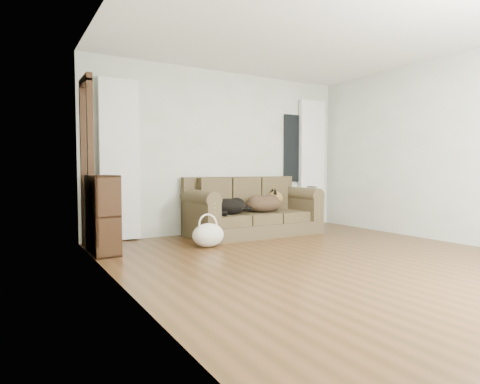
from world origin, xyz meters
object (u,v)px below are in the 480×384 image
tote_bag (208,235)px  dog_shepherd (265,203)px  sofa (254,206)px  bookshelf (102,212)px  dog_black_lab (226,206)px

tote_bag → dog_shepherd: bearing=22.9°
sofa → bookshelf: bookshelf is taller
dog_black_lab → bookshelf: (-1.81, -0.19, 0.02)m
sofa → bookshelf: bearing=-174.0°
sofa → tote_bag: sofa is taller
dog_shepherd → dog_black_lab: bearing=-1.6°
dog_shepherd → bookshelf: bookshelf is taller
dog_black_lab → tote_bag: dog_black_lab is taller
sofa → tote_bag: size_ratio=4.78×
dog_black_lab → tote_bag: (-0.54, -0.51, -0.32)m
dog_black_lab → dog_shepherd: (0.72, 0.02, 0.01)m
dog_shepherd → bookshelf: size_ratio=0.70×
dog_black_lab → dog_shepherd: dog_shepherd is taller
dog_black_lab → bookshelf: size_ratio=0.61×
sofa → tote_bag: 1.24m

